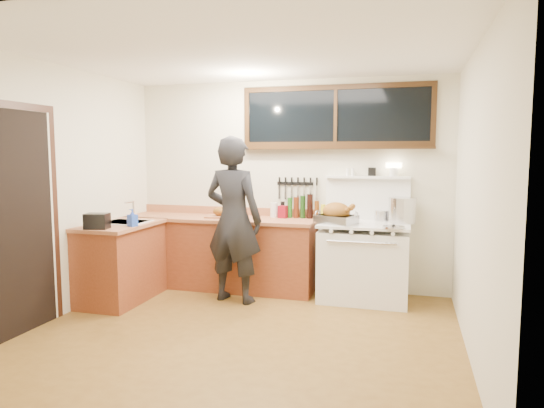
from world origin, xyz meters
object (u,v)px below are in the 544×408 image
(man, at_px, (234,220))
(cutting_board, at_px, (221,213))
(vintage_stove, at_px, (364,260))
(roast_turkey, at_px, (337,215))

(man, height_order, cutting_board, man)
(vintage_stove, distance_m, roast_turkey, 0.63)
(cutting_board, relative_size, roast_turkey, 0.73)
(cutting_board, xyz_separation_m, roast_turkey, (1.47, -0.14, 0.05))
(cutting_board, bearing_deg, man, -53.71)
(vintage_stove, relative_size, roast_turkey, 3.12)
(man, distance_m, cutting_board, 0.58)
(man, distance_m, roast_turkey, 1.18)
(cutting_board, bearing_deg, vintage_stove, -0.22)
(vintage_stove, height_order, man, man)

